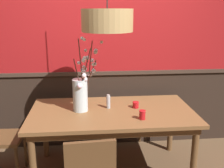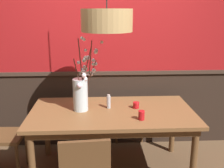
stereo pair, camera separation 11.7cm
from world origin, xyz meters
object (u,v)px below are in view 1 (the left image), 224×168
object	(u,v)px
dining_table	(112,117)
condiment_bottle	(108,102)
candle_holder_nearer_edge	(142,115)
chair_far_side_left	(87,106)
candle_holder_nearer_center	(136,105)
pendant_lamp	(107,20)
vase_with_blossoms	(81,92)
chair_far_side_right	(124,101)

from	to	relation	value
dining_table	condiment_bottle	world-z (taller)	condiment_bottle
candle_holder_nearer_edge	condiment_bottle	distance (m)	0.48
chair_far_side_left	candle_holder_nearer_center	size ratio (longest dim) A/B	11.93
candle_holder_nearer_center	candle_holder_nearer_edge	bearing A→B (deg)	-88.50
candle_holder_nearer_center	condiment_bottle	xyz separation A→B (m)	(-0.31, 0.02, 0.04)
candle_holder_nearer_center	dining_table	bearing A→B (deg)	-166.79
dining_table	pendant_lamp	distance (m)	1.08
chair_far_side_left	condiment_bottle	xyz separation A→B (m)	(0.25, -0.80, 0.33)
chair_far_side_left	condiment_bottle	world-z (taller)	condiment_bottle
dining_table	chair_far_side_left	world-z (taller)	chair_far_side_left
dining_table	condiment_bottle	bearing A→B (deg)	111.70
vase_with_blossoms	pendant_lamp	size ratio (longest dim) A/B	0.80
dining_table	candle_holder_nearer_edge	bearing A→B (deg)	-43.31
candle_holder_nearer_center	vase_with_blossoms	bearing A→B (deg)	-178.14
condiment_bottle	pendant_lamp	xyz separation A→B (m)	(-0.02, -0.17, 0.91)
dining_table	vase_with_blossoms	xyz separation A→B (m)	(-0.34, 0.05, 0.29)
dining_table	pendant_lamp	xyz separation A→B (m)	(-0.06, -0.09, 1.07)
chair_far_side_right	candle_holder_nearer_edge	size ratio (longest dim) A/B	10.18
chair_far_side_left	candle_holder_nearer_center	xyz separation A→B (m)	(0.56, -0.82, 0.29)
condiment_bottle	chair_far_side_right	bearing A→B (deg)	70.30
vase_with_blossoms	candle_holder_nearer_center	distance (m)	0.64
candle_holder_nearer_edge	pendant_lamp	size ratio (longest dim) A/B	0.09
chair_far_side_right	candle_holder_nearer_center	xyz separation A→B (m)	(0.01, -0.88, 0.25)
vase_with_blossoms	chair_far_side_right	bearing A→B (deg)	55.76
dining_table	condiment_bottle	size ratio (longest dim) A/B	11.40
chair_far_side_right	condiment_bottle	distance (m)	0.95
chair_far_side_left	condiment_bottle	bearing A→B (deg)	-72.60
chair_far_side_right	chair_far_side_left	world-z (taller)	chair_far_side_right
chair_far_side_right	dining_table	bearing A→B (deg)	-106.13
chair_far_side_left	chair_far_side_right	bearing A→B (deg)	5.59
dining_table	chair_far_side_right	xyz separation A→B (m)	(0.27, 0.94, -0.13)
chair_far_side_left	candle_holder_nearer_center	bearing A→B (deg)	-55.47
chair_far_side_right	candle_holder_nearer_edge	xyz separation A→B (m)	(0.02, -1.21, 0.26)
chair_far_side_right	condiment_bottle	world-z (taller)	chair_far_side_right
vase_with_blossoms	candle_holder_nearer_center	world-z (taller)	vase_with_blossoms
pendant_lamp	vase_with_blossoms	bearing A→B (deg)	154.68
chair_far_side_right	vase_with_blossoms	size ratio (longest dim) A/B	1.19
chair_far_side_right	candle_holder_nearer_edge	distance (m)	1.24
chair_far_side_right	candle_holder_nearer_center	world-z (taller)	chair_far_side_right
vase_with_blossoms	pendant_lamp	xyz separation A→B (m)	(0.28, -0.13, 0.78)
chair_far_side_left	condiment_bottle	distance (m)	0.90
chair_far_side_left	pendant_lamp	distance (m)	1.60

